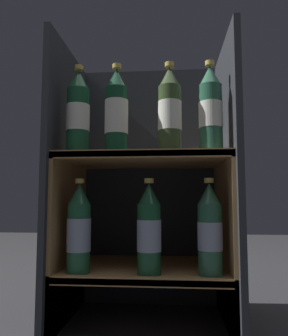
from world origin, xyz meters
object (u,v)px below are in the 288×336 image
(bottle_lower_front_1, at_px, (149,230))
(bottle_upper_front_0, at_px, (78,113))
(bottle_lower_front_2, at_px, (210,231))
(bottle_lower_front_0, at_px, (79,230))
(bottle_upper_front_1, at_px, (116,113))
(bottle_upper_front_3, at_px, (211,110))
(bottle_upper_front_2, at_px, (170,111))

(bottle_lower_front_1, bearing_deg, bottle_upper_front_0, 180.00)
(bottle_upper_front_0, relative_size, bottle_lower_front_2, 1.00)
(bottle_upper_front_0, xyz_separation_m, bottle_lower_front_0, (0.01, 0.00, -0.37))
(bottle_upper_front_0, height_order, bottle_upper_front_1, same)
(bottle_upper_front_0, distance_m, bottle_upper_front_3, 0.42)
(bottle_lower_front_0, bearing_deg, bottle_upper_front_2, 0.00)
(bottle_upper_front_3, relative_size, bottle_lower_front_0, 1.00)
(bottle_upper_front_0, bearing_deg, bottle_upper_front_3, 0.00)
(bottle_lower_front_0, bearing_deg, bottle_lower_front_1, 0.00)
(bottle_upper_front_3, bearing_deg, bottle_lower_front_2, 180.00)
(bottle_upper_front_1, bearing_deg, bottle_upper_front_3, 0.00)
(bottle_upper_front_2, bearing_deg, bottle_upper_front_1, 180.00)
(bottle_upper_front_0, xyz_separation_m, bottle_upper_front_1, (0.12, 0.00, -0.00))
(bottle_upper_front_1, relative_size, bottle_upper_front_2, 1.00)
(bottle_lower_front_2, bearing_deg, bottle_lower_front_0, 180.00)
(bottle_upper_front_0, relative_size, bottle_lower_front_0, 1.00)
(bottle_upper_front_3, xyz_separation_m, bottle_lower_front_0, (-0.41, 0.00, -0.37))
(bottle_lower_front_0, distance_m, bottle_lower_front_1, 0.22)
(bottle_upper_front_1, xyz_separation_m, bottle_upper_front_2, (0.17, 0.00, 0.00))
(bottle_lower_front_0, height_order, bottle_lower_front_2, same)
(bottle_upper_front_2, bearing_deg, bottle_lower_front_1, 180.00)
(bottle_lower_front_1, relative_size, bottle_lower_front_2, 1.00)
(bottle_upper_front_0, height_order, bottle_upper_front_3, same)
(bottle_upper_front_1, distance_m, bottle_upper_front_3, 0.29)
(bottle_upper_front_1, height_order, bottle_lower_front_0, bottle_upper_front_1)
(bottle_upper_front_0, distance_m, bottle_upper_front_2, 0.29)
(bottle_upper_front_0, height_order, bottle_lower_front_1, bottle_upper_front_0)
(bottle_lower_front_2, bearing_deg, bottle_upper_front_3, 0.00)
(bottle_upper_front_2, xyz_separation_m, bottle_lower_front_0, (-0.28, 0.00, -0.36))
(bottle_upper_front_2, distance_m, bottle_lower_front_0, 0.46)
(bottle_upper_front_3, height_order, bottle_lower_front_1, bottle_upper_front_3)
(bottle_lower_front_0, bearing_deg, bottle_upper_front_3, 0.00)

